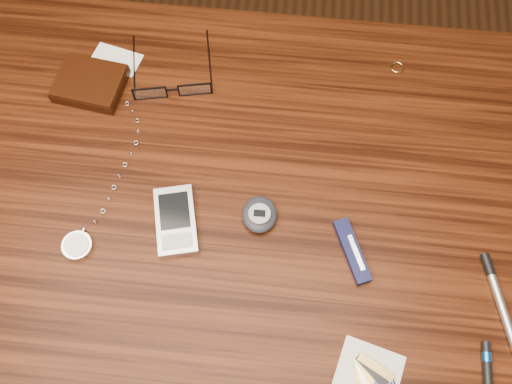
{
  "coord_description": "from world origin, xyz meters",
  "views": [
    {
      "loc": [
        0.1,
        -0.35,
        1.52
      ],
      "look_at": [
        0.06,
        -0.0,
        0.76
      ],
      "focal_mm": 40.0,
      "sensor_mm": 36.0,
      "label": 1
    }
  ],
  "objects_px": {
    "wallet_and_card": "(91,83)",
    "eyeglasses": "(172,88)",
    "desk": "(219,216)",
    "pocket_watch": "(80,241)",
    "pedometer": "(260,214)",
    "pda_phone": "(176,221)",
    "pocket_knife": "(352,251)",
    "silver_pen": "(498,296)"
  },
  "relations": [
    {
      "from": "wallet_and_card",
      "to": "pda_phone",
      "type": "relative_size",
      "value": 1.23
    },
    {
      "from": "pedometer",
      "to": "pocket_knife",
      "type": "relative_size",
      "value": 0.61
    },
    {
      "from": "desk",
      "to": "pda_phone",
      "type": "height_order",
      "value": "pda_phone"
    },
    {
      "from": "wallet_and_card",
      "to": "eyeglasses",
      "type": "distance_m",
      "value": 0.13
    },
    {
      "from": "wallet_and_card",
      "to": "silver_pen",
      "type": "xyz_separation_m",
      "value": [
        0.63,
        -0.28,
        -0.01
      ]
    },
    {
      "from": "pda_phone",
      "to": "silver_pen",
      "type": "xyz_separation_m",
      "value": [
        0.46,
        -0.06,
        -0.0
      ]
    },
    {
      "from": "pocket_knife",
      "to": "desk",
      "type": "bearing_deg",
      "value": 159.81
    },
    {
      "from": "desk",
      "to": "pocket_watch",
      "type": "xyz_separation_m",
      "value": [
        -0.18,
        -0.1,
        0.11
      ]
    },
    {
      "from": "pocket_watch",
      "to": "silver_pen",
      "type": "distance_m",
      "value": 0.59
    },
    {
      "from": "wallet_and_card",
      "to": "pda_phone",
      "type": "bearing_deg",
      "value": -51.54
    },
    {
      "from": "wallet_and_card",
      "to": "pocket_watch",
      "type": "bearing_deg",
      "value": -80.57
    },
    {
      "from": "desk",
      "to": "silver_pen",
      "type": "height_order",
      "value": "silver_pen"
    },
    {
      "from": "pocket_watch",
      "to": "pda_phone",
      "type": "distance_m",
      "value": 0.14
    },
    {
      "from": "silver_pen",
      "to": "pda_phone",
      "type": "bearing_deg",
      "value": 172.23
    },
    {
      "from": "pocket_watch",
      "to": "pda_phone",
      "type": "bearing_deg",
      "value": 18.67
    },
    {
      "from": "pedometer",
      "to": "pocket_knife",
      "type": "bearing_deg",
      "value": -16.48
    },
    {
      "from": "eyeglasses",
      "to": "pedometer",
      "type": "xyz_separation_m",
      "value": [
        0.16,
        -0.2,
        -0.0
      ]
    },
    {
      "from": "pda_phone",
      "to": "pocket_knife",
      "type": "bearing_deg",
      "value": -4.17
    },
    {
      "from": "pda_phone",
      "to": "wallet_and_card",
      "type": "bearing_deg",
      "value": 128.46
    },
    {
      "from": "pocket_watch",
      "to": "silver_pen",
      "type": "height_order",
      "value": "same"
    },
    {
      "from": "pocket_watch",
      "to": "pedometer",
      "type": "distance_m",
      "value": 0.26
    },
    {
      "from": "eyeglasses",
      "to": "pocket_knife",
      "type": "height_order",
      "value": "eyeglasses"
    },
    {
      "from": "wallet_and_card",
      "to": "pda_phone",
      "type": "distance_m",
      "value": 0.28
    },
    {
      "from": "desk",
      "to": "wallet_and_card",
      "type": "bearing_deg",
      "value": 143.96
    },
    {
      "from": "desk",
      "to": "pedometer",
      "type": "distance_m",
      "value": 0.14
    },
    {
      "from": "wallet_and_card",
      "to": "eyeglasses",
      "type": "relative_size",
      "value": 0.92
    },
    {
      "from": "pocket_knife",
      "to": "silver_pen",
      "type": "bearing_deg",
      "value": -12.24
    },
    {
      "from": "pedometer",
      "to": "pda_phone",
      "type": "bearing_deg",
      "value": -169.81
    },
    {
      "from": "desk",
      "to": "pocket_watch",
      "type": "height_order",
      "value": "pocket_watch"
    },
    {
      "from": "eyeglasses",
      "to": "silver_pen",
      "type": "xyz_separation_m",
      "value": [
        0.5,
        -0.29,
        -0.01
      ]
    },
    {
      "from": "pda_phone",
      "to": "pedometer",
      "type": "height_order",
      "value": "pedometer"
    },
    {
      "from": "wallet_and_card",
      "to": "pda_phone",
      "type": "xyz_separation_m",
      "value": [
        0.18,
        -0.22,
        -0.0
      ]
    },
    {
      "from": "desk",
      "to": "pedometer",
      "type": "xyz_separation_m",
      "value": [
        0.07,
        -0.04,
        0.11
      ]
    },
    {
      "from": "pda_phone",
      "to": "pedometer",
      "type": "bearing_deg",
      "value": 10.19
    },
    {
      "from": "pedometer",
      "to": "silver_pen",
      "type": "height_order",
      "value": "pedometer"
    },
    {
      "from": "wallet_and_card",
      "to": "pocket_knife",
      "type": "xyz_separation_m",
      "value": [
        0.43,
        -0.24,
        -0.01
      ]
    },
    {
      "from": "pocket_watch",
      "to": "pocket_knife",
      "type": "xyz_separation_m",
      "value": [
        0.39,
        0.03,
        0.0
      ]
    },
    {
      "from": "pocket_knife",
      "to": "pda_phone",
      "type": "bearing_deg",
      "value": 175.83
    },
    {
      "from": "pocket_knife",
      "to": "pedometer",
      "type": "bearing_deg",
      "value": 163.52
    },
    {
      "from": "eyeglasses",
      "to": "pocket_watch",
      "type": "xyz_separation_m",
      "value": [
        -0.09,
        -0.27,
        -0.01
      ]
    },
    {
      "from": "pocket_knife",
      "to": "silver_pen",
      "type": "distance_m",
      "value": 0.21
    },
    {
      "from": "desk",
      "to": "pocket_watch",
      "type": "distance_m",
      "value": 0.23
    }
  ]
}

